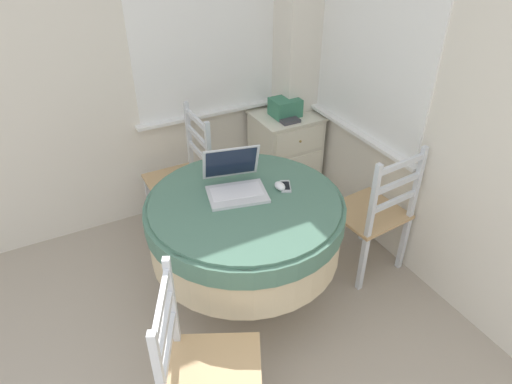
% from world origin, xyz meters
% --- Properties ---
extents(corner_room_shell, '(4.50, 4.65, 2.55)m').
position_xyz_m(corner_room_shell, '(1.30, 1.78, 1.28)').
color(corner_room_shell, silver).
rests_on(corner_room_shell, ground_plane).
extents(round_dining_table, '(1.13, 1.13, 0.77)m').
position_xyz_m(round_dining_table, '(1.11, 1.57, 0.61)').
color(round_dining_table, '#4C3D2D').
rests_on(round_dining_table, ground_plane).
extents(laptop, '(0.39, 0.39, 0.24)m').
position_xyz_m(laptop, '(1.10, 1.68, 0.82)').
color(laptop, silver).
rests_on(laptop, round_dining_table).
extents(computer_mouse, '(0.05, 0.08, 0.04)m').
position_xyz_m(computer_mouse, '(1.34, 1.57, 0.79)').
color(computer_mouse, white).
rests_on(computer_mouse, round_dining_table).
extents(cell_phone, '(0.10, 0.14, 0.01)m').
position_xyz_m(cell_phone, '(1.38, 1.57, 0.78)').
color(cell_phone, '#B2B7BC').
rests_on(cell_phone, round_dining_table).
extents(dining_chair_near_back_window, '(0.42, 0.43, 0.95)m').
position_xyz_m(dining_chair_near_back_window, '(1.04, 2.43, 0.45)').
color(dining_chair_near_back_window, tan).
rests_on(dining_chair_near_back_window, ground_plane).
extents(dining_chair_near_right_window, '(0.47, 0.46, 0.95)m').
position_xyz_m(dining_chair_near_right_window, '(1.99, 1.45, 0.45)').
color(dining_chair_near_right_window, tan).
rests_on(dining_chair_near_right_window, ground_plane).
extents(dining_chair_camera_near, '(0.56, 0.57, 0.95)m').
position_xyz_m(dining_chair_camera_near, '(0.56, 0.87, 0.45)').
color(dining_chair_camera_near, tan).
rests_on(dining_chair_camera_near, ground_plane).
extents(corner_cabinet, '(0.51, 0.46, 0.73)m').
position_xyz_m(corner_cabinet, '(1.96, 2.53, 0.37)').
color(corner_cabinet, silver).
rests_on(corner_cabinet, ground_plane).
extents(storage_box, '(0.22, 0.18, 0.14)m').
position_xyz_m(storage_box, '(1.94, 2.52, 0.80)').
color(storage_box, '#387A5B').
rests_on(storage_box, corner_cabinet).
extents(book_on_cabinet, '(0.15, 0.20, 0.02)m').
position_xyz_m(book_on_cabinet, '(1.91, 2.45, 0.74)').
color(book_on_cabinet, '#3F3F44').
rests_on(book_on_cabinet, corner_cabinet).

